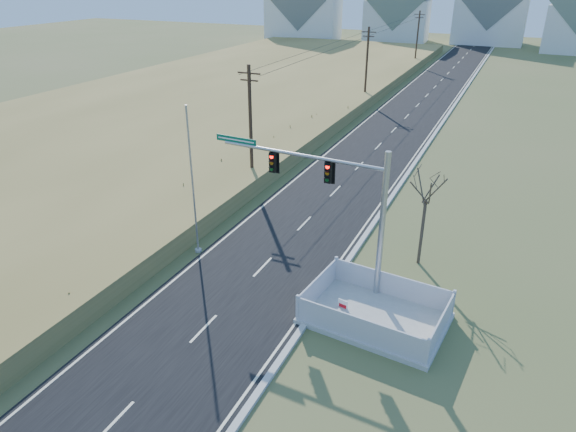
# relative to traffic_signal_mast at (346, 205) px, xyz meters

# --- Properties ---
(ground) EXTENTS (260.00, 260.00, 0.00)m
(ground) POSITION_rel_traffic_signal_mast_xyz_m (-4.60, -4.06, -4.69)
(ground) COLOR #515D2D
(ground) RESTS_ON ground
(road) EXTENTS (8.00, 180.00, 0.06)m
(road) POSITION_rel_traffic_signal_mast_xyz_m (-4.60, 45.94, -4.66)
(road) COLOR black
(road) RESTS_ON ground
(curb) EXTENTS (0.30, 180.00, 0.18)m
(curb) POSITION_rel_traffic_signal_mast_xyz_m (-0.45, 45.94, -4.60)
(curb) COLOR #B2AFA8
(curb) RESTS_ON ground
(reed_marsh) EXTENTS (38.00, 110.00, 1.30)m
(reed_marsh) POSITION_rel_traffic_signal_mast_xyz_m (-28.60, 35.94, -4.04)
(reed_marsh) COLOR #A68D4B
(reed_marsh) RESTS_ON ground
(utility_pole_near) EXTENTS (1.80, 0.26, 9.00)m
(utility_pole_near) POSITION_rel_traffic_signal_mast_xyz_m (-11.10, 10.94, -0.00)
(utility_pole_near) COLOR #422D1E
(utility_pole_near) RESTS_ON ground
(utility_pole_mid) EXTENTS (1.80, 0.26, 9.00)m
(utility_pole_mid) POSITION_rel_traffic_signal_mast_xyz_m (-11.10, 40.94, -0.00)
(utility_pole_mid) COLOR #422D1E
(utility_pole_mid) RESTS_ON ground
(utility_pole_far) EXTENTS (1.80, 0.26, 9.00)m
(utility_pole_far) POSITION_rel_traffic_signal_mast_xyz_m (-11.10, 70.94, -0.00)
(utility_pole_far) COLOR #422D1E
(utility_pole_far) RESTS_ON ground
(condo_nw) EXTENTS (17.69, 13.38, 19.05)m
(condo_nw) POSITION_rel_traffic_signal_mast_xyz_m (-42.60, 95.94, 3.02)
(condo_nw) COLOR silver
(condo_nw) RESTS_ON ground
(condo_nnw) EXTENTS (14.93, 11.17, 17.03)m
(condo_nnw) POSITION_rel_traffic_signal_mast_xyz_m (-22.60, 103.94, 2.25)
(condo_nnw) COLOR silver
(condo_nnw) RESTS_ON ground
(condo_n) EXTENTS (15.27, 10.20, 18.54)m
(condo_n) POSITION_rel_traffic_signal_mast_xyz_m (-2.60, 107.94, 2.92)
(condo_n) COLOR silver
(condo_n) RESTS_ON ground
(traffic_signal_mast) EXTENTS (9.68, 1.03, 7.71)m
(traffic_signal_mast) POSITION_rel_traffic_signal_mast_xyz_m (0.00, 0.00, 0.00)
(traffic_signal_mast) COLOR #9EA0A5
(traffic_signal_mast) RESTS_ON ground
(fence_enclosure) EXTENTS (6.82, 5.02, 1.46)m
(fence_enclosure) POSITION_rel_traffic_signal_mast_xyz_m (2.40, -2.12, -4.40)
(fence_enclosure) COLOR #B7B5AD
(fence_enclosure) RESTS_ON ground
(open_sign) EXTENTS (0.51, 0.17, 0.63)m
(open_sign) POSITION_rel_traffic_signal_mast_xyz_m (0.79, -2.07, -4.35)
(open_sign) COLOR white
(open_sign) RESTS_ON ground
(flagpole) EXTENTS (0.39, 0.39, 8.71)m
(flagpole) POSITION_rel_traffic_signal_mast_xyz_m (-8.90, 0.02, -1.21)
(flagpole) COLOR #B7B5AD
(flagpole) RESTS_ON ground
(bare_tree) EXTENTS (2.21, 2.21, 5.86)m
(bare_tree) POSITION_rel_traffic_signal_mast_xyz_m (3.18, 4.08, 0.03)
(bare_tree) COLOR #4C3F33
(bare_tree) RESTS_ON ground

